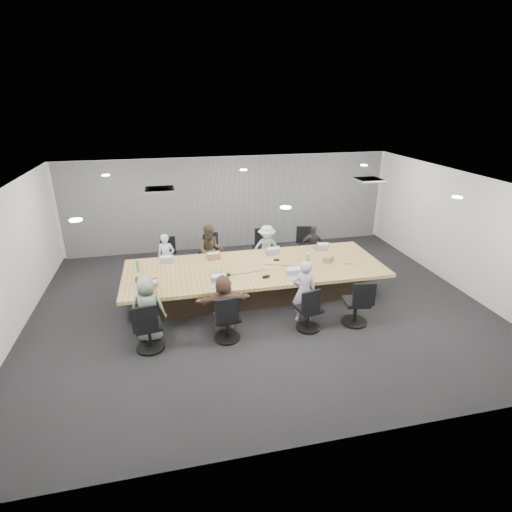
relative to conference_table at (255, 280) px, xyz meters
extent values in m
cube|color=black|center=(0.00, -0.50, -0.40)|extent=(10.00, 8.00, 0.00)
cube|color=white|center=(0.00, -0.50, 2.40)|extent=(10.00, 8.00, 0.00)
cube|color=silver|center=(0.00, 3.50, 1.00)|extent=(10.00, 0.00, 2.80)
cube|color=silver|center=(0.00, -4.50, 1.00)|extent=(10.00, 0.00, 2.80)
cube|color=silver|center=(-5.00, -0.50, 1.00)|extent=(0.00, 8.00, 2.80)
cube|color=silver|center=(5.00, -0.50, 1.00)|extent=(0.00, 8.00, 2.80)
cube|color=gray|center=(0.00, 3.42, 1.00)|extent=(9.80, 0.04, 2.80)
cube|color=#35271C|center=(0.00, 0.00, -0.07)|extent=(4.80, 1.40, 0.66)
cube|color=tan|center=(0.00, 0.00, 0.30)|extent=(6.00, 2.20, 0.08)
imported|color=silver|center=(-2.02, 1.35, 0.21)|extent=(0.50, 0.38, 1.23)
cube|color=#B2B2B7|center=(-2.02, 0.80, 0.35)|extent=(0.34, 0.25, 0.02)
imported|color=#3E3428|center=(-0.88, 1.35, 0.30)|extent=(0.72, 0.59, 1.40)
cube|color=#8C6647|center=(-0.88, 0.80, 0.35)|extent=(0.34, 0.25, 0.02)
imported|color=#A6B7A9|center=(0.62, 1.35, 0.24)|extent=(0.89, 0.59, 1.29)
cube|color=#B2B2B7|center=(0.62, 0.80, 0.35)|extent=(0.38, 0.28, 0.02)
imported|color=#2C2C2F|center=(1.91, 1.35, 0.19)|extent=(0.70, 0.29, 1.19)
cube|color=#B2B2B7|center=(1.91, 0.80, 0.35)|extent=(0.34, 0.26, 0.02)
imported|color=gray|center=(-2.41, -1.35, 0.27)|extent=(0.72, 0.54, 1.34)
cube|color=#8C6647|center=(-2.41, -0.80, 0.35)|extent=(0.38, 0.30, 0.02)
imported|color=brown|center=(-0.94, -1.35, 0.21)|extent=(1.13, 0.37, 1.21)
cube|color=#B2B2B7|center=(-0.94, -0.80, 0.35)|extent=(0.35, 0.24, 0.02)
imported|color=#A7A3BF|center=(0.74, -1.35, 0.28)|extent=(0.54, 0.39, 1.37)
cube|color=#B2B2B7|center=(0.74, -0.80, 0.35)|extent=(0.35, 0.24, 0.02)
cylinder|color=#439757|center=(-2.65, 0.30, 0.47)|extent=(0.09, 0.09, 0.26)
cylinder|color=#439757|center=(1.25, -0.11, 0.46)|extent=(0.07, 0.07, 0.25)
cylinder|color=silver|center=(-0.89, 0.03, 0.44)|extent=(0.07, 0.07, 0.21)
cylinder|color=white|center=(0.09, 0.40, 0.39)|extent=(0.09, 0.09, 0.10)
cylinder|color=white|center=(1.41, 0.30, 0.39)|extent=(0.11, 0.11, 0.10)
cylinder|color=brown|center=(-2.65, -0.22, 0.39)|extent=(0.10, 0.10, 0.11)
cube|color=black|center=(-0.72, -0.33, 0.36)|extent=(0.19, 0.15, 0.03)
cube|color=black|center=(0.59, 0.27, 0.35)|extent=(0.17, 0.13, 0.03)
cube|color=black|center=(0.10, -0.66, 0.37)|extent=(0.17, 0.07, 0.06)
cube|color=#8F7A5A|center=(1.79, -0.10, 0.41)|extent=(0.30, 0.29, 0.14)
cube|color=orange|center=(2.21, -0.29, 0.36)|extent=(0.21, 0.19, 0.04)
camera|label=1|loc=(-1.86, -8.35, 4.06)|focal=28.00mm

